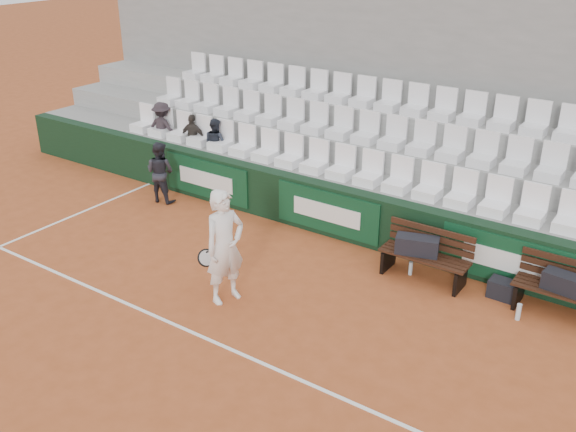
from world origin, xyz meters
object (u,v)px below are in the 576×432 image
at_px(sports_bag_left, 417,245).
at_px(spectator_b, 192,119).
at_px(water_bottle_far, 519,312).
at_px(spectator_a, 161,109).
at_px(ball_kid, 160,172).
at_px(sports_bag_right, 564,283).
at_px(bench_left, 423,267).
at_px(sports_bag_ground, 505,290).
at_px(tennis_player, 225,247).
at_px(bench_right, 562,304).
at_px(spectator_c, 215,123).
at_px(water_bottle_near, 411,268).

xyz_separation_m(sports_bag_left, spectator_b, (-5.97, 1.13, 0.94)).
xyz_separation_m(water_bottle_far, spectator_a, (-8.74, 1.44, 1.48)).
xyz_separation_m(water_bottle_far, ball_kid, (-7.72, 0.27, 0.53)).
bearing_deg(sports_bag_right, bench_left, -176.88).
bearing_deg(sports_bag_left, sports_bag_right, 2.98).
xyz_separation_m(sports_bag_left, water_bottle_far, (1.84, -0.31, -0.47)).
distance_m(sports_bag_ground, tennis_player, 4.51).
bearing_deg(sports_bag_right, spectator_b, 173.06).
bearing_deg(sports_bag_right, tennis_player, -151.24).
bearing_deg(sports_bag_right, bench_right, 40.00).
height_order(sports_bag_ground, spectator_c, spectator_c).
bearing_deg(spectator_b, sports_bag_right, 162.72).
bearing_deg(spectator_c, bench_right, -179.02).
relative_size(water_bottle_far, tennis_player, 0.14).
bearing_deg(sports_bag_left, spectator_c, 168.00).
bearing_deg(water_bottle_far, bench_left, 169.45).
relative_size(bench_right, ball_kid, 1.13).
distance_m(sports_bag_right, tennis_player, 5.14).
height_order(bench_left, bench_right, same).
height_order(tennis_player, spectator_a, spectator_a).
distance_m(sports_bag_ground, water_bottle_far, 0.62).
xyz_separation_m(sports_bag_left, spectator_c, (-5.31, 1.13, 0.95)).
distance_m(bench_left, tennis_player, 3.38).
bearing_deg(spectator_a, tennis_player, 135.94).
height_order(sports_bag_ground, water_bottle_near, sports_bag_ground).
relative_size(sports_bag_ground, ball_kid, 0.37).
distance_m(bench_left, water_bottle_far, 1.72).
relative_size(ball_kid, spectator_a, 1.09).
bearing_deg(water_bottle_far, sports_bag_left, 170.33).
distance_m(sports_bag_left, sports_bag_ground, 1.55).
bearing_deg(bench_right, water_bottle_near, -177.24).
relative_size(bench_left, sports_bag_ground, 3.03).
distance_m(sports_bag_right, ball_kid, 8.20).
distance_m(water_bottle_far, ball_kid, 7.74).
bearing_deg(tennis_player, spectator_b, 137.43).
bearing_deg(spectator_c, water_bottle_far, 176.90).
distance_m(sports_bag_right, water_bottle_near, 2.45).
relative_size(water_bottle_far, spectator_a, 0.22).
relative_size(sports_bag_right, spectator_a, 0.50).
bearing_deg(tennis_player, sports_bag_ground, 34.77).
height_order(water_bottle_far, spectator_b, spectator_b).
height_order(sports_bag_right, tennis_player, tennis_player).
distance_m(tennis_player, spectator_c, 4.72).
relative_size(tennis_player, spectator_a, 1.53).
bearing_deg(ball_kid, bench_right, 172.63).
bearing_deg(sports_bag_left, spectator_b, 169.28).
distance_m(sports_bag_left, tennis_player, 3.22).
height_order(tennis_player, spectator_c, spectator_c).
height_order(spectator_a, spectator_c, spectator_a).
height_order(bench_right, spectator_a, spectator_a).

